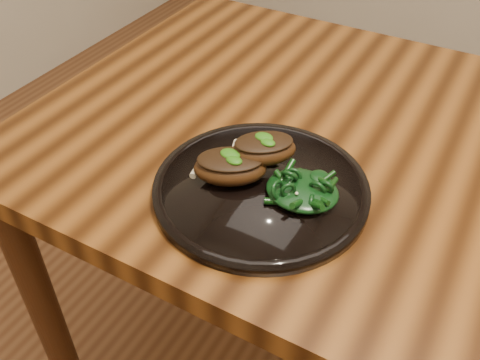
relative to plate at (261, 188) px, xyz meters
name	(u,v)px	position (x,y,z in m)	size (l,w,h in m)	color
plate	(261,188)	(0.00, 0.00, 0.00)	(0.31, 0.31, 0.02)	black
lamb_chop_front	(230,166)	(-0.05, -0.01, 0.03)	(0.12, 0.11, 0.05)	#3B1F0B
lamb_chop_back	(263,148)	(-0.01, 0.03, 0.05)	(0.11, 0.11, 0.04)	#3B1F0B
herb_smear	(259,150)	(-0.04, 0.07, 0.01)	(0.07, 0.05, 0.00)	#164A08
greens_heap	(303,187)	(0.06, 0.01, 0.03)	(0.10, 0.10, 0.04)	black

